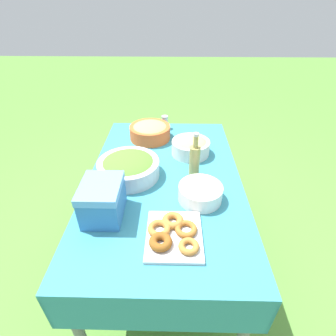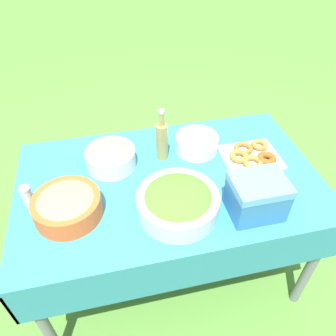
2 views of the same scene
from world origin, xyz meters
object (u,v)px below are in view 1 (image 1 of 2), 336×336
(donut_platter, at_px, (173,234))
(bread_bowl, at_px, (150,131))
(pasta_bowl, at_px, (191,146))
(salad_bowl, at_px, (129,167))
(olive_oil_bottle, at_px, (194,161))
(plate_stack, at_px, (200,193))
(cooler_box, at_px, (103,200))

(donut_platter, xyz_separation_m, bread_bowl, (-0.92, -0.17, 0.04))
(pasta_bowl, bearing_deg, salad_bowl, -55.79)
(salad_bowl, bearing_deg, donut_platter, 29.44)
(salad_bowl, height_order, pasta_bowl, salad_bowl)
(salad_bowl, height_order, olive_oil_bottle, olive_oil_bottle)
(donut_platter, xyz_separation_m, olive_oil_bottle, (-0.45, 0.12, 0.09))
(salad_bowl, bearing_deg, bread_bowl, 169.29)
(salad_bowl, relative_size, plate_stack, 1.58)
(salad_bowl, xyz_separation_m, cooler_box, (0.32, -0.07, 0.03))
(olive_oil_bottle, bearing_deg, donut_platter, -14.64)
(bread_bowl, bearing_deg, olive_oil_bottle, 31.44)
(cooler_box, bearing_deg, bread_bowl, 168.56)
(pasta_bowl, distance_m, donut_platter, 0.72)
(salad_bowl, bearing_deg, plate_stack, 62.98)
(pasta_bowl, height_order, bread_bowl, bread_bowl)
(salad_bowl, bearing_deg, pasta_bowl, 124.21)
(plate_stack, relative_size, cooler_box, 0.99)
(plate_stack, relative_size, bread_bowl, 0.78)
(salad_bowl, distance_m, bread_bowl, 0.47)
(pasta_bowl, xyz_separation_m, olive_oil_bottle, (0.26, 0.01, 0.05))
(bread_bowl, bearing_deg, pasta_bowl, 53.32)
(salad_bowl, height_order, donut_platter, salad_bowl)
(plate_stack, height_order, bread_bowl, bread_bowl)
(donut_platter, bearing_deg, salad_bowl, -150.56)
(plate_stack, xyz_separation_m, cooler_box, (0.12, -0.47, 0.05))
(plate_stack, xyz_separation_m, bread_bowl, (-0.66, -0.31, 0.02))
(olive_oil_bottle, relative_size, cooler_box, 1.25)
(plate_stack, bearing_deg, salad_bowl, -117.02)
(donut_platter, height_order, cooler_box, cooler_box)
(pasta_bowl, relative_size, plate_stack, 1.10)
(salad_bowl, height_order, cooler_box, cooler_box)
(donut_platter, xyz_separation_m, plate_stack, (-0.25, 0.14, 0.02))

